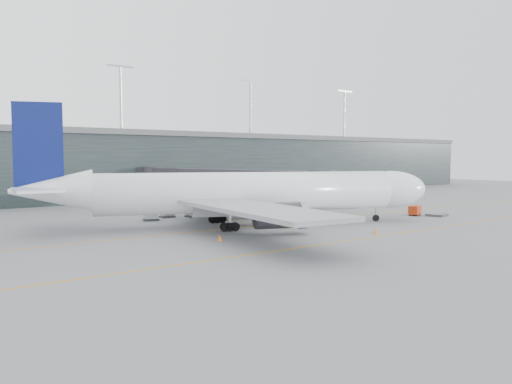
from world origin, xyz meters
TOP-DOWN VIEW (x-y plane):
  - ground at (0.00, 0.00)m, footprint 320.00×320.00m
  - taxiline_a at (0.00, -4.00)m, footprint 160.00×0.25m
  - taxiline_b at (0.00, -20.00)m, footprint 160.00×0.25m
  - taxiline_lead_main at (5.00, 20.00)m, footprint 0.25×60.00m
  - terminal at (-0.00, 58.00)m, footprint 240.00×36.00m
  - main_aircraft at (2.12, -3.51)m, footprint 54.86×50.67m
  - jet_bridge at (14.77, 24.94)m, footprint 19.17×46.45m
  - gse_cart at (31.15, -9.50)m, footprint 2.64×2.12m
  - baggage_dolly at (33.55, -11.93)m, footprint 4.00×3.54m
  - uld_a at (-5.75, 9.59)m, footprint 2.52×2.18m
  - uld_b at (-2.08, 11.64)m, footprint 2.18×1.76m
  - uld_c at (1.50, 9.94)m, footprint 2.62×2.34m
  - cone_nose at (36.24, -5.84)m, footprint 0.50×0.50m
  - cone_wing_stbd at (10.79, -18.54)m, footprint 0.46×0.46m
  - cone_wing_port at (6.80, 10.61)m, footprint 0.47×0.47m
  - cone_tail at (-7.26, -11.82)m, footprint 0.49×0.49m

SIDE VIEW (x-z plane):
  - ground at x=0.00m, z-range 0.00..0.00m
  - taxiline_a at x=0.00m, z-range 0.00..0.02m
  - taxiline_b at x=0.00m, z-range 0.00..0.02m
  - taxiline_lead_main at x=5.00m, z-range 0.00..0.02m
  - baggage_dolly at x=33.55m, z-range 0.03..0.37m
  - cone_wing_stbd at x=10.79m, z-range 0.00..0.74m
  - cone_wing_port at x=6.80m, z-range 0.00..0.74m
  - cone_tail at x=-7.26m, z-range 0.00..0.78m
  - cone_nose at x=36.24m, z-range 0.00..0.79m
  - gse_cart at x=31.15m, z-range 0.09..1.65m
  - uld_b at x=-2.08m, z-range 0.05..2.01m
  - uld_c at x=1.50m, z-range 0.05..2.03m
  - uld_a at x=-5.75m, z-range 0.05..2.05m
  - main_aircraft at x=2.12m, z-range -3.51..12.48m
  - jet_bridge at x=14.77m, z-range 1.82..9.15m
  - terminal at x=0.00m, z-range -6.88..22.12m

